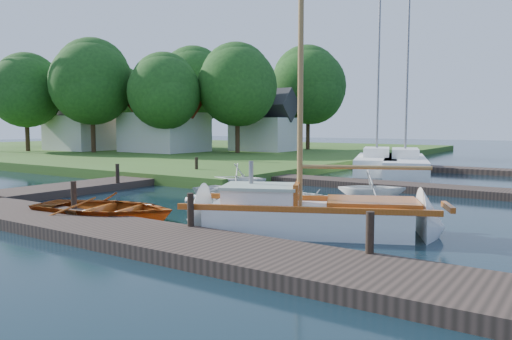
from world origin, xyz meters
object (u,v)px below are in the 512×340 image
Objects in this scene: mooring_post_1 at (74,195)px; house_c at (265,126)px; mooring_post_2 at (191,210)px; tree_5 at (120,98)px; tree_1 at (92,82)px; tender_a at (236,191)px; dinghy at (104,205)px; tree_2 at (165,91)px; sailboat at (314,219)px; tender_d at (372,185)px; tree_4 at (194,86)px; house_b at (83,124)px; tree_0 at (26,91)px; mooring_post_5 at (196,165)px; tender_c at (310,196)px; house_a at (164,122)px; tree_7 at (309,86)px; mooring_post_4 at (117,173)px; tree_6 at (48,95)px; marina_boat_0 at (376,162)px; mooring_post_3 at (370,232)px; tender_b at (240,176)px; marina_boat_1 at (405,163)px; tree_3 at (238,85)px.

mooring_post_1 is 29.22m from house_c.
mooring_post_2 is 0.10× the size of tree_5.
tender_a is at bearing -27.21° from tree_1.
tree_2 reaches higher than dinghy.
mooring_post_2 is 0.19× the size of dinghy.
tender_d is (-0.63, 5.61, 0.28)m from sailboat.
tree_4 reaches higher than tree_2.
mooring_post_1 is 31.47m from house_b.
tree_0 is 6.35m from tree_1.
dinghy is at bearing -53.26° from tree_4.
tree_2 is at bearing 140.55° from mooring_post_5.
mooring_post_5 is 10.90m from dinghy.
tender_c is at bearing -25.37° from mooring_post_5.
house_a is at bearing 44.66° from tree_1.
tree_7 is (18.00, 16.00, 0.67)m from tree_0.
tender_a is 1.62× the size of tender_d.
mooring_post_4 is 23.16m from house_c.
mooring_post_4 reaches higher than tender_a.
sailboat is at bearing -25.37° from tree_6.
tree_4 is at bearing 55.68° from tender_a.
tender_c is 37.27m from tree_5.
tree_5 is (-0.00, 10.00, -0.11)m from tree_0.
marina_boat_0 is at bearing -8.40° from tender_d.
house_a is at bearing 75.61° from tender_c.
mooring_post_4 is 0.09× the size of tree_1.
tender_a is 0.72× the size of house_c.
tree_6 is (-39.00, 13.19, 5.02)m from tender_d.
mooring_post_1 is 0.09× the size of tree_7.
mooring_post_1 is 7.50m from tender_c.
tree_4 is (-28.00, 27.05, 5.67)m from mooring_post_3.
tender_b reaches higher than mooring_post_4.
tree_6 is at bearing 88.61° from tender_c.
house_c is 9.29m from tree_2.
tree_1 is (-24.72, -1.70, 5.53)m from marina_boat_1.
house_b reaches higher than mooring_post_2.
tree_0 is (-23.00, 5.05, 4.83)m from mooring_post_5.
house_a is 11.91m from tree_0.
tree_3 is 0.90× the size of tree_4.
house_b is at bearing -71.72° from tree_5.
house_b is 14.89m from tree_3.
sailboat reaches higher than tender_b.
tree_7 reaches higher than tender_b.
house_a is 8.49m from house_c.
marina_boat_0 reaches higher than mooring_post_1.
mooring_post_4 is 10.99m from sailboat.
mooring_post_1 is 27.58m from tree_1.
tree_0 is at bearing 150.86° from mooring_post_1.
mooring_post_4 is 6.85m from dinghy.
house_c is at bearing -116.31° from tree_7.
mooring_post_3 is 0.10× the size of tree_2.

